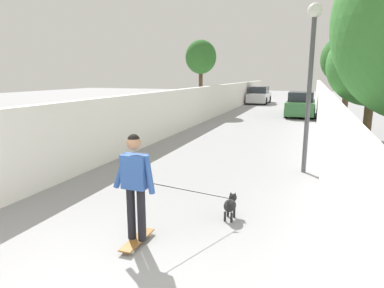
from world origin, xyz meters
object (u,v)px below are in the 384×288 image
at_px(lamp_post, 311,60).
at_px(skateboard, 137,240).
at_px(tree_right_near, 374,65).
at_px(dog, 230,204).
at_px(car_near, 301,105).
at_px(tree_right_distant, 349,59).
at_px(person_skateboarder, 135,179).
at_px(tree_left_mid, 201,58).
at_px(car_far, 259,96).

distance_m(lamp_post, skateboard, 6.25).
height_order(tree_right_near, dog, tree_right_near).
bearing_deg(car_near, tree_right_distant, -162.99).
bearing_deg(person_skateboarder, skateboard, 0.00).
bearing_deg(lamp_post, car_near, 2.60).
bearing_deg(tree_right_near, lamp_post, 124.26).
bearing_deg(dog, lamp_post, -18.25).
bearing_deg(car_near, tree_left_mid, 95.55).
xyz_separation_m(tree_right_near, skateboard, (-6.10, 3.92, -2.79)).
bearing_deg(lamp_post, car_far, 11.83).
bearing_deg(car_far, car_near, -155.28).
bearing_deg(tree_right_near, person_skateboarder, 147.25).
relative_size(tree_left_mid, car_far, 1.13).
bearing_deg(tree_left_mid, dog, -159.65).
xyz_separation_m(skateboard, car_near, (18.24, -1.74, 0.65)).
xyz_separation_m(dog, car_near, (16.83, -0.59, 0.44)).
bearing_deg(lamp_post, tree_right_near, -55.74).
height_order(tree_left_mid, tree_right_distant, tree_left_mid).
bearing_deg(tree_right_distant, car_near, 17.01).
relative_size(tree_right_distant, dog, 2.59).
distance_m(tree_right_near, skateboard, 7.77).
height_order(skateboard, dog, dog).
bearing_deg(car_far, tree_left_mid, 164.24).
distance_m(tree_right_near, car_far, 21.78).
bearing_deg(car_far, skateboard, -175.23).
relative_size(tree_right_near, person_skateboarder, 2.39).
height_order(person_skateboarder, car_near, person_skateboarder).
xyz_separation_m(tree_right_distant, lamp_post, (-6.58, 1.43, -0.27)).
bearing_deg(skateboard, person_skateboarder, 180.00).
relative_size(skateboard, person_skateboarder, 0.48).
xyz_separation_m(tree_right_distant, dog, (-10.19, 2.62, -2.97)).
bearing_deg(tree_left_mid, tree_right_near, -142.62).
bearing_deg(tree_right_near, tree_right_distant, 1.62).
bearing_deg(skateboard, car_near, -5.43).
relative_size(tree_right_near, car_far, 0.92).
bearing_deg(dog, car_far, 7.57).
distance_m(car_near, car_far, 9.51).
relative_size(tree_right_distant, car_far, 1.00).
relative_size(tree_left_mid, car_near, 1.13).
xyz_separation_m(tree_left_mid, car_far, (9.28, -2.62, -3.02)).
distance_m(tree_left_mid, skateboard, 18.62).
height_order(tree_right_distant, person_skateboarder, tree_right_distant).
bearing_deg(dog, tree_right_distant, -14.43).
relative_size(person_skateboarder, dog, 0.99).
bearing_deg(car_far, dog, -172.43).
xyz_separation_m(tree_right_distant, car_near, (6.64, 2.03, -2.53)).
height_order(tree_left_mid, skateboard, tree_left_mid).
relative_size(person_skateboarder, car_far, 0.38).
bearing_deg(car_far, person_skateboarder, -175.23).
distance_m(skateboard, person_skateboarder, 1.00).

